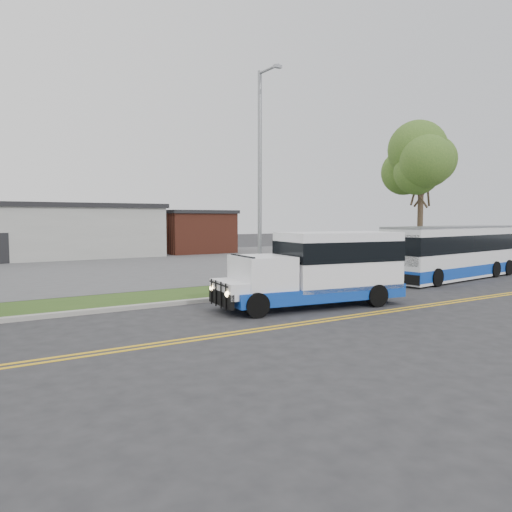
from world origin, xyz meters
TOP-DOWN VIEW (x-y plane):
  - ground at (0.00, 0.00)m, footprint 140.00×140.00m
  - lane_line_north at (0.00, -3.85)m, footprint 70.00×0.12m
  - lane_line_south at (0.00, -4.15)m, footprint 70.00×0.12m
  - curb at (0.00, 1.10)m, footprint 80.00×0.30m
  - verge at (0.00, 2.90)m, footprint 80.00×3.30m
  - parking_lot at (0.00, 17.00)m, footprint 80.00×25.00m
  - brick_wing at (10.50, 26.00)m, footprint 6.30×7.30m
  - tree_east at (14.00, 3.00)m, footprint 5.20×5.20m
  - streetlight_near at (3.00, 2.73)m, footprint 0.35×1.53m
  - shuttle_bus at (2.67, -1.89)m, footprint 7.23×3.19m
  - transit_bus at (13.82, 0.60)m, footprint 10.24×3.49m

SIDE VIEW (x-z plane):
  - ground at x=0.00m, z-range 0.00..0.00m
  - lane_line_north at x=0.00m, z-range 0.00..0.01m
  - lane_line_south at x=0.00m, z-range 0.00..0.01m
  - verge at x=0.00m, z-range 0.00..0.10m
  - parking_lot at x=0.00m, z-range 0.00..0.10m
  - curb at x=0.00m, z-range 0.00..0.15m
  - transit_bus at x=13.82m, z-range 0.02..2.80m
  - shuttle_bus at x=2.67m, z-range 0.09..2.78m
  - brick_wing at x=10.50m, z-range 0.01..3.91m
  - streetlight_near at x=3.00m, z-range 0.48..9.98m
  - tree_east at x=14.00m, z-range 2.04..10.37m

